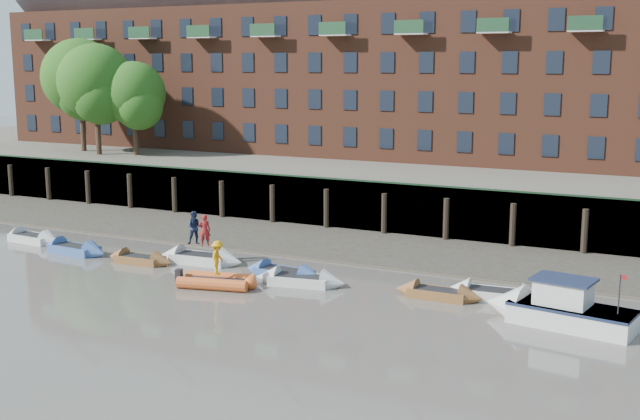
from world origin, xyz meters
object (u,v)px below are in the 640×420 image
Objects in this scene: rowboat_2 at (140,259)px; rowboat_4 at (284,274)px; person_rib_crew at (218,258)px; person_rower_b at (195,228)px; rowboat_3 at (201,259)px; motor_launch at (547,307)px; person_rower_a at (205,230)px; rib_tender at (219,281)px; rowboat_7 at (495,295)px; rowboat_0 at (32,238)px; rowboat_5 at (300,280)px; rowboat_1 at (74,249)px; rowboat_6 at (438,294)px.

rowboat_2 is 0.88× the size of rowboat_4.
person_rower_b is at bearing 31.00° from person_rib_crew.
motor_launch reaches higher than rowboat_3.
person_rower_a reaches higher than person_rib_crew.
rowboat_3 is 5.02m from person_rib_crew.
rowboat_3 is 18.66m from motor_launch.
person_rib_crew is at bearing -147.69° from rib_tender.
motor_launch reaches higher than rowboat_4.
rowboat_7 is at bearing 3.77° from rib_tender.
rowboat_3 is (11.98, 0.23, 0.02)m from rowboat_0.
rib_tender is at bearing -79.04° from person_rower_b.
person_rib_crew reaches higher than rowboat_5.
rowboat_5 is at bearing 6.44° from motor_launch.
rowboat_0 is 0.92× the size of rowboat_3.
rowboat_7 is at bearing 10.33° from rowboat_4.
person_rib_crew is (-0.04, -0.04, 1.16)m from rib_tender.
rowboat_1 is at bearing 170.04° from rowboat_5.
rowboat_0 is 18.77m from rowboat_5.
person_rower_b reaches higher than rowboat_7.
rowboat_4 is (13.12, 0.65, -0.00)m from rowboat_1.
person_rib_crew reaches higher than motor_launch.
rowboat_2 is 0.81× the size of rowboat_3.
person_rib_crew is at bearing -120.81° from rowboat_4.
rowboat_2 is 6.68m from rib_tender.
rowboat_0 is 1.19× the size of rib_tender.
rowboat_6 is 5.32m from motor_launch.
rowboat_6 is 0.65× the size of motor_launch.
rowboat_3 is 15.83m from rowboat_7.
rowboat_4 is 13.17m from motor_launch.
person_rib_crew reaches higher than rib_tender.
rib_tender is (3.47, -3.43, 0.03)m from rowboat_3.
rowboat_2 is 16.37m from rowboat_6.
person_rower_b is (11.59, 0.35, 1.64)m from rowboat_0.
rowboat_7 is at bearing 5.36° from rowboat_0.
rowboat_1 is at bearing -175.32° from rowboat_3.
rowboat_2 is at bearing 56.65° from person_rib_crew.
rowboat_5 is 2.58× the size of person_rower_b.
rib_tender is 0.61× the size of motor_launch.
person_rower_a is at bearing 2.68° from motor_launch.
rowboat_3 reaches higher than rowboat_2.
rowboat_2 is 8.40m from rowboat_4.
rowboat_2 is 2.46× the size of person_rib_crew.
rowboat_7 is 2.63× the size of person_rower_b.
rowboat_6 is 1.07× the size of rib_tender.
rowboat_1 is 2.80× the size of person_rib_crew.
person_rower_b reaches higher than rowboat_6.
motor_launch reaches higher than rib_tender.
rib_tender is at bearing -120.66° from rowboat_4.
rib_tender is (6.38, -1.97, 0.08)m from rowboat_2.
rowboat_5 is at bearing -25.02° from rowboat_4.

